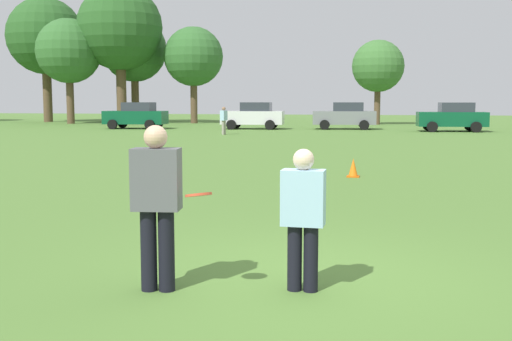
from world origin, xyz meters
TOP-DOWN VIEW (x-y plane):
  - ground_plane at (0.00, 0.00)m, footprint 158.38×158.38m
  - player_thrower at (-1.41, -0.82)m, footprint 0.51×0.34m
  - player_defender at (0.05, -0.53)m, footprint 0.44×0.26m
  - frisbee at (-0.94, -0.91)m, footprint 0.28×0.27m
  - traffic_cone at (0.04, 9.31)m, footprint 0.32×0.32m
  - parked_car_near_left at (-16.09, 33.88)m, footprint 4.32×2.44m
  - parked_car_mid_left at (-8.08, 35.07)m, footprint 4.32×2.44m
  - parked_car_center at (-1.93, 36.13)m, footprint 4.32×2.44m
  - parked_car_mid_right at (4.89, 34.30)m, footprint 4.32×2.44m
  - bystander_far_jogger at (-8.30, 27.96)m, footprint 0.35×0.49m
  - tree_west_maple at (-29.37, 45.26)m, footprint 6.84×6.84m
  - tree_center_elm at (-25.24, 41.72)m, footprint 5.37×5.37m
  - tree_east_birch at (-21.33, 43.32)m, footprint 7.15×7.15m
  - tree_east_oak at (-21.27, 46.13)m, footprint 5.74×5.74m
  - tree_far_east_pine at (-15.37, 44.83)m, footprint 5.03×5.03m
  - tree_far_west_pine at (0.04, 45.03)m, footprint 4.18×4.18m

SIDE VIEW (x-z plane):
  - ground_plane at x=0.00m, z-range 0.00..0.00m
  - traffic_cone at x=0.04m, z-range -0.01..0.47m
  - player_defender at x=0.05m, z-range 0.09..1.56m
  - bystander_far_jogger at x=-8.30m, z-range 0.10..1.69m
  - parked_car_near_left at x=-16.09m, z-range 0.01..1.83m
  - parked_car_mid_left at x=-8.08m, z-range 0.01..1.83m
  - parked_car_center at x=-1.93m, z-range 0.01..1.83m
  - parked_car_mid_right at x=4.89m, z-range 0.01..1.83m
  - player_thrower at x=-1.41m, z-range 0.11..1.82m
  - frisbee at x=-0.94m, z-range 0.98..1.08m
  - tree_far_west_pine at x=0.04m, z-range 1.27..8.06m
  - tree_far_east_pine at x=-15.37m, z-range 1.53..9.71m
  - tree_center_elm at x=-25.24m, z-range 1.64..10.37m
  - tree_east_oak at x=-21.27m, z-range 1.75..11.07m
  - tree_west_maple at x=-29.37m, z-range 2.09..13.21m
  - tree_east_birch at x=-21.33m, z-range 2.18..13.79m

